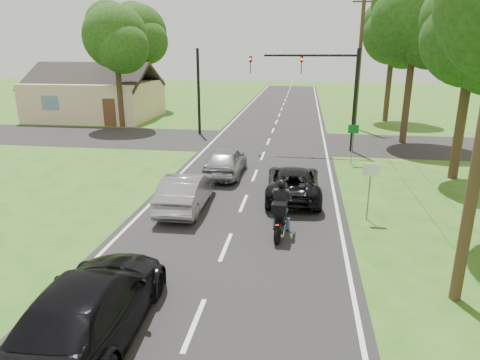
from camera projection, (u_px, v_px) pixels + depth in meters
name	position (u px, v px, depth m)	size (l,w,h in m)	color
ground	(226.00, 247.00, 13.49)	(140.00, 140.00, 0.00)	#275A19
road	(259.00, 165.00, 22.94)	(8.00, 100.00, 0.01)	black
cross_road	(268.00, 142.00, 28.61)	(60.00, 7.00, 0.01)	black
motorcycle_rider	(281.00, 214.00, 14.17)	(0.63, 2.24, 1.93)	black
dark_suv	(293.00, 182.00, 17.83)	(2.16, 4.69, 1.30)	black
silver_sedan	(186.00, 191.00, 16.56)	(1.47, 4.22, 1.39)	#9E9DA2
silver_suv	(226.00, 161.00, 20.90)	(1.69, 4.20, 1.43)	#929599
dark_car_behind	(91.00, 305.00, 9.09)	(2.14, 5.26, 1.53)	black
traffic_signal	(324.00, 81.00, 25.02)	(6.38, 0.44, 6.00)	black
signal_pole_far	(199.00, 92.00, 30.34)	(0.20, 0.20, 6.00)	black
utility_pole_far	(359.00, 61.00, 31.90)	(1.60, 0.28, 10.00)	#4D3823
sign_white	(370.00, 178.00, 15.17)	(0.55, 0.07, 2.12)	slate
sign_green	(353.00, 135.00, 22.70)	(0.55, 0.07, 2.12)	slate
tree_row_d	(422.00, 23.00, 25.84)	(5.76, 5.58, 10.45)	#332316
tree_row_e	(397.00, 37.00, 34.49)	(5.28, 5.12, 9.61)	#332316
tree_left_near	(118.00, 41.00, 31.90)	(5.12, 4.96, 9.22)	#332316
tree_left_far	(141.00, 36.00, 41.42)	(5.76, 5.58, 10.14)	#332316
house	(97.00, 98.00, 37.89)	(10.20, 8.00, 4.84)	#C8B58B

